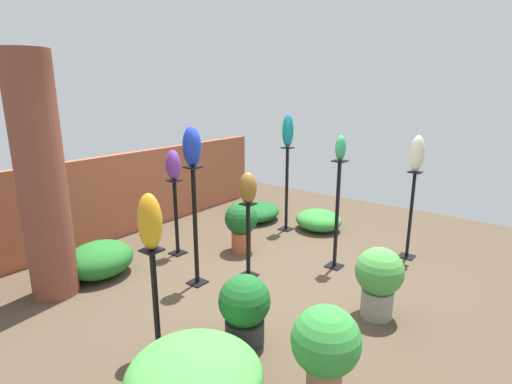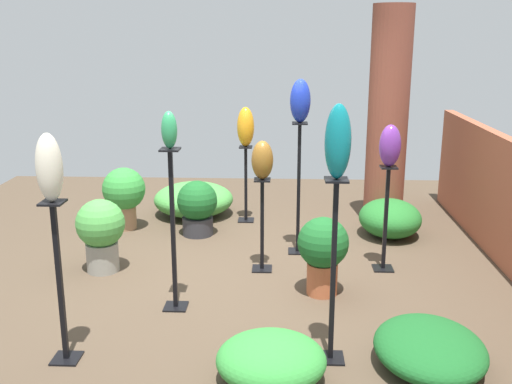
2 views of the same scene
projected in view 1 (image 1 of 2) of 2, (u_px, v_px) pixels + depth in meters
ground_plane at (269, 278)px, 4.91m from camera, size 8.00×8.00×0.00m
brick_wall_back at (131, 193)px, 6.35m from camera, size 5.60×0.12×1.29m
brick_pillar at (42, 180)px, 4.23m from camera, size 0.49×0.49×2.65m
pedestal_amber at (156, 306)px, 3.47m from camera, size 0.20×0.20×0.96m
pedestal_violet at (176, 221)px, 5.52m from camera, size 0.20×0.20×1.07m
pedestal_ivory at (410, 219)px, 5.38m from camera, size 0.20×0.20×1.21m
pedestal_cobalt at (195, 231)px, 4.62m from camera, size 0.20×0.20×1.42m
pedestal_teal at (287, 193)px, 6.44m from camera, size 0.20×0.20×1.37m
pedestal_jade at (337, 219)px, 5.06m from camera, size 0.20×0.20×1.41m
pedestal_bronze at (248, 244)px, 4.86m from camera, size 0.20×0.20×0.94m
art_vase_amber at (150, 222)px, 3.27m from camera, size 0.20×0.21×0.49m
art_vase_violet at (173, 165)px, 5.32m from camera, size 0.20×0.21×0.41m
art_vase_ivory at (417, 154)px, 5.16m from camera, size 0.17×0.18×0.47m
art_vase_cobalt at (192, 147)px, 4.37m from camera, size 0.21×0.21×0.45m
art_vase_teal at (288, 131)px, 6.19m from camera, size 0.17×0.18×0.51m
art_vase_jade at (341, 148)px, 4.83m from camera, size 0.13×0.13×0.31m
art_vase_bronze at (248, 188)px, 4.68m from camera, size 0.21×0.21×0.38m
potted_plant_mid_left at (379, 278)px, 3.99m from camera, size 0.48×0.48×0.74m
potted_plant_front_left at (244, 307)px, 3.60m from camera, size 0.47×0.47×0.65m
potted_plant_near_pillar at (241, 223)px, 5.62m from camera, size 0.47×0.47×0.73m
potted_plant_back_center at (326, 346)px, 2.90m from camera, size 0.52×0.52×0.76m
foliage_bed_east at (319, 220)px, 6.54m from camera, size 0.70×0.76×0.33m
foliage_bed_west at (100, 259)px, 4.93m from camera, size 0.84×0.72×0.43m
foliage_bed_center at (256, 212)px, 7.03m from camera, size 0.93×0.79×0.30m
foliage_bed_rear at (194, 376)px, 2.94m from camera, size 1.02×1.03×0.42m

